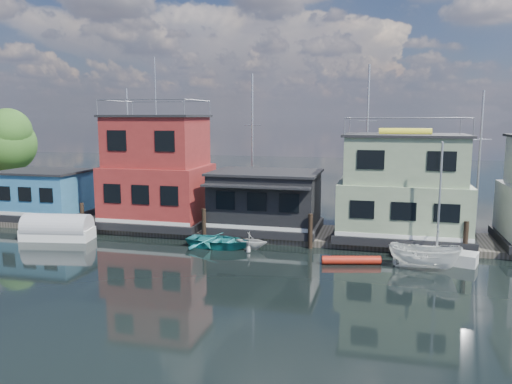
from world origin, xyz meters
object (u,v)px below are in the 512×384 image
(houseboat_blue, at_px, (45,194))
(day_sailer, at_px, (436,254))
(houseboat_green, at_px, (403,189))
(red_kayak, at_px, (351,260))
(dinghy_teal, at_px, (219,241))
(dinghy_white, at_px, (251,241))
(houseboat_red, at_px, (158,173))
(motorboat, at_px, (424,256))
(tarp_runabout, at_px, (57,229))
(houseboat_dark, at_px, (266,201))

(houseboat_blue, relative_size, day_sailer, 0.94)
(houseboat_green, height_order, red_kayak, houseboat_green)
(houseboat_blue, relative_size, dinghy_teal, 1.52)
(dinghy_white, bearing_deg, houseboat_red, 67.42)
(houseboat_blue, height_order, houseboat_red, houseboat_red)
(red_kayak, xyz_separation_m, motorboat, (3.84, -0.02, 0.49))
(day_sailer, bearing_deg, dinghy_white, -162.51)
(dinghy_teal, xyz_separation_m, day_sailer, (12.92, 0.26, -0.03))
(houseboat_blue, height_order, motorboat, houseboat_blue)
(tarp_runabout, distance_m, day_sailer, 24.07)
(houseboat_blue, xyz_separation_m, day_sailer, (28.36, -3.72, -1.80))
(red_kayak, bearing_deg, houseboat_blue, 153.15)
(dinghy_white, bearing_deg, motorboat, -96.29)
(motorboat, bearing_deg, red_kayak, 100.01)
(houseboat_red, relative_size, dinghy_white, 5.71)
(day_sailer, distance_m, dinghy_white, 10.90)
(houseboat_green, distance_m, red_kayak, 7.08)
(houseboat_blue, distance_m, houseboat_green, 26.53)
(houseboat_blue, bearing_deg, day_sailer, -7.47)
(houseboat_dark, height_order, red_kayak, houseboat_dark)
(houseboat_dark, relative_size, dinghy_teal, 1.76)
(tarp_runabout, bearing_deg, red_kayak, -12.16)
(houseboat_dark, bearing_deg, red_kayak, -41.97)
(tarp_runabout, bearing_deg, day_sailer, -7.15)
(houseboat_blue, xyz_separation_m, houseboat_dark, (17.50, -0.02, 0.21))
(red_kayak, relative_size, motorboat, 0.86)
(houseboat_green, bearing_deg, red_kayak, -116.62)
(houseboat_blue, bearing_deg, houseboat_green, 0.00)
(dinghy_teal, xyz_separation_m, motorboat, (12.11, -1.63, 0.29))
(houseboat_green, height_order, motorboat, houseboat_green)
(dinghy_teal, distance_m, day_sailer, 12.93)
(houseboat_red, relative_size, houseboat_green, 1.41)
(houseboat_red, xyz_separation_m, red_kayak, (14.20, -5.59, -3.86))
(dinghy_teal, relative_size, red_kayak, 1.29)
(houseboat_blue, distance_m, motorboat, 28.14)
(houseboat_red, xyz_separation_m, motorboat, (18.04, -5.61, -3.37))
(houseboat_red, relative_size, motorboat, 3.14)
(houseboat_green, xyz_separation_m, tarp_runabout, (-22.19, -4.66, -2.85))
(houseboat_red, height_order, motorboat, houseboat_red)
(houseboat_blue, xyz_separation_m, houseboat_green, (26.50, 0.00, 1.34))
(houseboat_dark, height_order, dinghy_white, houseboat_dark)
(houseboat_red, distance_m, tarp_runabout, 7.76)
(dinghy_teal, distance_m, motorboat, 12.22)
(houseboat_blue, distance_m, day_sailer, 28.66)
(houseboat_blue, bearing_deg, red_kayak, -13.28)
(houseboat_dark, height_order, day_sailer, day_sailer)
(houseboat_red, height_order, dinghy_white, houseboat_red)
(houseboat_red, relative_size, houseboat_dark, 1.60)
(houseboat_green, relative_size, tarp_runabout, 1.74)
(day_sailer, bearing_deg, houseboat_dark, 177.81)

